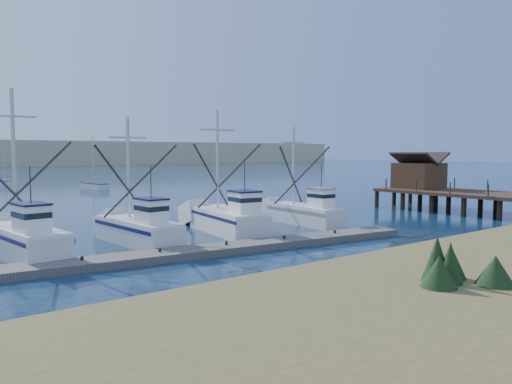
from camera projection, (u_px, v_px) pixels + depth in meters
ground at (379, 252)px, 28.68m from camera, size 500.00×500.00×0.00m
shore_bank at (473, 308)px, 15.85m from camera, size 40.00×10.00×1.60m
floating_dock at (177, 254)px, 27.12m from camera, size 31.37×6.01×0.42m
timber_pier at (450, 185)px, 48.28m from camera, size 7.00×20.00×8.00m
trawler_fleet at (148, 228)px, 31.27m from camera, size 30.40×8.17×9.29m
sailboat_near at (94, 186)px, 75.82m from camera, size 2.51×6.21×8.10m
sailboat_far at (5, 183)px, 83.38m from camera, size 2.59×4.94×8.10m
flying_gull at (416, 147)px, 46.05m from camera, size 1.20×0.22×0.22m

